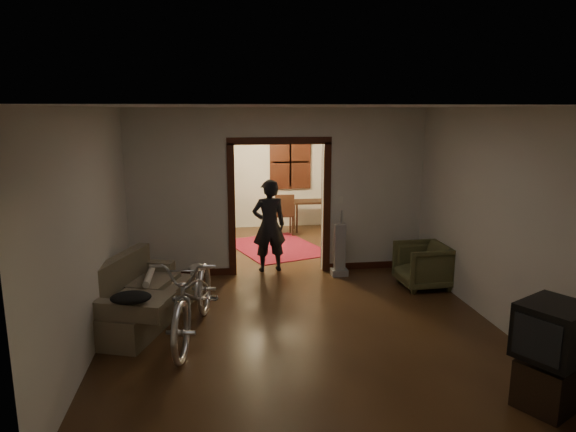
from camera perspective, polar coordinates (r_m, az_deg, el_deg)
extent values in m
cube|color=black|center=(8.29, -0.30, -7.72)|extent=(5.00, 8.50, 0.01)
cube|color=white|center=(7.82, -0.32, 12.01)|extent=(5.00, 8.50, 0.01)
cube|color=beige|center=(12.12, -3.07, 5.28)|extent=(5.00, 0.02, 2.80)
cube|color=beige|center=(7.99, -18.37, 1.32)|extent=(0.02, 8.50, 2.80)
cube|color=beige|center=(8.63, 16.37, 2.18)|extent=(0.02, 8.50, 2.80)
cube|color=beige|center=(8.67, -0.99, 2.70)|extent=(5.00, 0.14, 2.80)
cube|color=black|center=(8.72, -0.98, 0.75)|extent=(1.74, 0.20, 2.32)
cube|color=black|center=(12.14, 0.25, 6.02)|extent=(0.98, 0.06, 1.28)
sphere|color=#FFE0A5|center=(10.31, -2.24, 9.44)|extent=(0.24, 0.24, 0.24)
cube|color=silver|center=(8.81, 5.87, 1.80)|extent=(0.08, 0.01, 0.12)
cube|color=brown|center=(7.07, -16.24, -8.03)|extent=(1.41, 2.03, 0.85)
cylinder|color=beige|center=(7.31, -15.19, -6.48)|extent=(0.09, 0.72, 0.09)
ellipsoid|color=black|center=(6.13, -17.07, -8.66)|extent=(0.46, 0.34, 0.13)
imported|color=silver|center=(6.46, -10.35, -8.48)|extent=(1.06, 2.19, 1.10)
imported|color=#4A4A2A|center=(8.41, 14.79, -5.32)|extent=(0.80, 0.78, 0.71)
cube|color=black|center=(5.63, 26.90, -16.36)|extent=(0.67, 0.65, 0.46)
cube|color=black|center=(5.41, 27.44, -11.25)|extent=(0.78, 0.76, 0.52)
cube|color=gray|center=(8.70, 5.75, -3.77)|extent=(0.28, 0.23, 0.89)
imported|color=black|center=(8.83, -2.12, -1.08)|extent=(0.63, 0.46, 1.61)
cube|color=maroon|center=(10.49, -1.27, -3.49)|extent=(2.14, 2.44, 0.02)
cube|color=#213620|center=(11.78, -9.86, 1.96)|extent=(0.87, 0.60, 1.59)
sphere|color=#1E5972|center=(11.65, -10.06, 7.52)|extent=(0.30, 0.30, 0.30)
cube|color=black|center=(11.92, 2.83, 0.03)|extent=(0.96, 0.57, 0.69)
cube|color=black|center=(11.42, -0.51, 0.18)|extent=(0.54, 0.54, 0.95)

